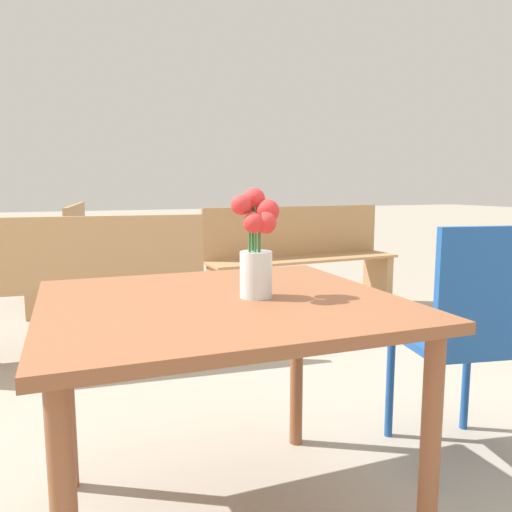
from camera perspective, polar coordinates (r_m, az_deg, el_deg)
table_front at (r=1.42m, az=-4.06°, el=-8.31°), size 0.99×0.92×0.70m
flower_vase at (r=1.38m, az=0.01°, el=1.11°), size 0.15×0.14×0.30m
cafe_chair at (r=1.93m, az=23.24°, el=-7.69°), size 0.47×0.47×0.89m
bench_near at (r=4.02m, az=5.00°, el=0.08°), size 1.59×0.42×0.85m
bench_middle at (r=3.03m, az=-20.87°, el=-3.09°), size 1.57×0.52×0.85m
bench_far at (r=4.75m, az=-20.83°, el=0.76°), size 0.57×1.53×0.85m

